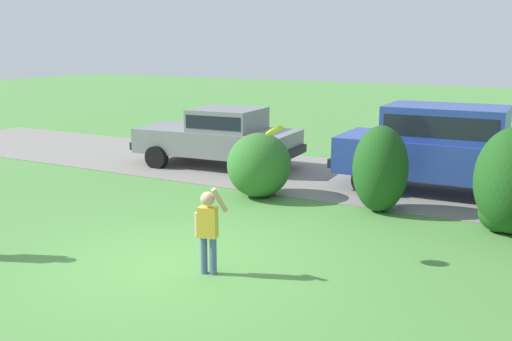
{
  "coord_description": "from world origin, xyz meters",
  "views": [
    {
      "loc": [
        5.19,
        -6.76,
        3.25
      ],
      "look_at": [
        0.34,
        1.91,
        1.1
      ],
      "focal_mm": 41.77,
      "sensor_mm": 36.0,
      "label": 1
    }
  ],
  "objects_px": {
    "parked_suv": "(444,145)",
    "frisbee": "(274,130)",
    "parked_sedan": "(220,135)",
    "child_thrower": "(208,226)"
  },
  "relations": [
    {
      "from": "parked_suv",
      "to": "child_thrower",
      "type": "distance_m",
      "value": 6.66
    },
    {
      "from": "child_thrower",
      "to": "frisbee",
      "type": "xyz_separation_m",
      "value": [
        0.49,
        1.07,
        1.25
      ]
    },
    {
      "from": "parked_suv",
      "to": "frisbee",
      "type": "relative_size",
      "value": 16.93
    },
    {
      "from": "parked_suv",
      "to": "frisbee",
      "type": "bearing_deg",
      "value": -104.66
    },
    {
      "from": "parked_sedan",
      "to": "parked_suv",
      "type": "height_order",
      "value": "parked_suv"
    },
    {
      "from": "parked_sedan",
      "to": "frisbee",
      "type": "relative_size",
      "value": 16.09
    },
    {
      "from": "parked_sedan",
      "to": "frisbee",
      "type": "distance_m",
      "value": 7.01
    },
    {
      "from": "parked_suv",
      "to": "child_thrower",
      "type": "xyz_separation_m",
      "value": [
        -1.88,
        -6.38,
        -0.36
      ]
    },
    {
      "from": "parked_sedan",
      "to": "child_thrower",
      "type": "xyz_separation_m",
      "value": [
        3.9,
        -6.43,
        -0.13
      ]
    },
    {
      "from": "parked_suv",
      "to": "parked_sedan",
      "type": "bearing_deg",
      "value": 179.55
    }
  ]
}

